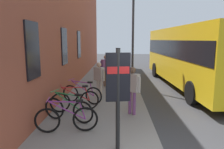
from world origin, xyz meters
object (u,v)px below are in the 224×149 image
transit_info_sign (118,84)px  pedestrian_near_bus (132,86)px  bicycle_nearest_sign (75,101)px  pedestrian_by_facade (99,76)px  street_lamp (133,30)px  city_bus (191,53)px  bicycle_under_window (67,119)px  bicycle_leaning_wall (68,109)px  pedestrian_crossing_street (106,67)px  bicycle_by_door (82,94)px

transit_info_sign → pedestrian_near_bus: size_ratio=1.44×
bicycle_nearest_sign → pedestrian_by_facade: 2.10m
pedestrian_by_facade → street_lamp: size_ratio=0.30×
transit_info_sign → city_bus: size_ratio=0.23×
pedestrian_by_facade → street_lamp: 3.58m
pedestrian_by_facade → street_lamp: bearing=-34.9°
bicycle_under_window → pedestrian_near_bus: pedestrian_near_bus is taller
bicycle_under_window → transit_info_sign: 2.10m
pedestrian_near_bus → street_lamp: size_ratio=0.32×
bicycle_nearest_sign → city_bus: city_bus is taller
pedestrian_near_bus → street_lamp: bearing=-3.8°
bicycle_leaning_wall → pedestrian_by_facade: (2.88, -0.72, 0.58)m
transit_info_sign → pedestrian_crossing_street: 7.04m
bicycle_nearest_sign → bicycle_under_window: bearing=-176.2°
bicycle_nearest_sign → city_bus: bearing=-50.2°
bicycle_under_window → bicycle_nearest_sign: 1.78m
city_bus → pedestrian_near_bus: city_bus is taller
bicycle_under_window → pedestrian_near_bus: 2.52m
bicycle_under_window → pedestrian_crossing_street: 6.12m
bicycle_nearest_sign → pedestrian_crossing_street: 4.39m
transit_info_sign → pedestrian_crossing_street: (6.98, 0.67, -0.54)m
bicycle_leaning_wall → bicycle_by_door: bearing=-3.2°
bicycle_leaning_wall → pedestrian_by_facade: pedestrian_by_facade is taller
pedestrian_by_facade → bicycle_by_door: bearing=147.2°
pedestrian_crossing_street → bicycle_under_window: bearing=172.9°
bicycle_leaning_wall → bicycle_by_door: size_ratio=0.99×
bicycle_leaning_wall → bicycle_by_door: 1.93m
bicycle_under_window → pedestrian_by_facade: (3.68, -0.58, 0.58)m
bicycle_under_window → street_lamp: (6.03, -2.22, 2.72)m
pedestrian_by_facade → pedestrian_crossing_street: 2.36m
city_bus → pedestrian_by_facade: size_ratio=6.69×
city_bus → street_lamp: size_ratio=2.02×
bicycle_under_window → bicycle_by_door: bearing=0.7°
transit_info_sign → pedestrian_by_facade: (4.63, 0.85, -0.63)m
pedestrian_by_facade → pedestrian_near_bus: pedestrian_near_bus is taller
street_lamp → bicycle_under_window: bearing=159.8°
bicycle_under_window → bicycle_leaning_wall: (0.80, 0.14, 0.00)m
bicycle_by_door → pedestrian_crossing_street: size_ratio=0.98×
pedestrian_crossing_street → transit_info_sign: bearing=-174.5°
bicycle_nearest_sign → street_lamp: 5.56m
bicycle_leaning_wall → bicycle_under_window: bearing=-170.1°
pedestrian_near_bus → street_lamp: 4.99m
bicycle_leaning_wall → city_bus: (5.68, -5.66, 1.41)m
bicycle_leaning_wall → bicycle_nearest_sign: 0.98m
bicycle_nearest_sign → street_lamp: bearing=-28.9°
bicycle_under_window → pedestrian_by_facade: bearing=-9.0°
transit_info_sign → street_lamp: bearing=-6.5°
bicycle_under_window → city_bus: city_bus is taller
bicycle_leaning_wall → street_lamp: (5.23, -2.36, 2.72)m
bicycle_nearest_sign → pedestrian_near_bus: bearing=-97.6°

